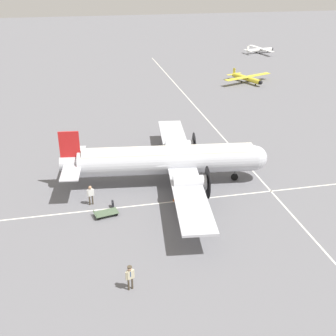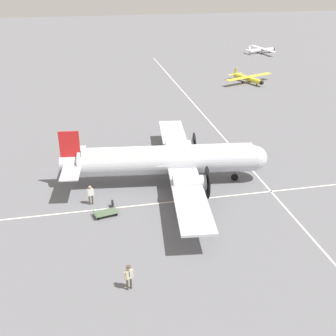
{
  "view_description": "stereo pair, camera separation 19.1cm",
  "coord_description": "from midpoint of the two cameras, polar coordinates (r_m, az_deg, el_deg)",
  "views": [
    {
      "loc": [
        -35.36,
        7.53,
        19.16
      ],
      "look_at": [
        0.0,
        0.0,
        1.62
      ],
      "focal_mm": 45.0,
      "sensor_mm": 36.0,
      "label": 1
    },
    {
      "loc": [
        -35.4,
        7.34,
        19.16
      ],
      "look_at": [
        0.0,
        0.0,
        1.62
      ],
      "focal_mm": 45.0,
      "sensor_mm": 36.0,
      "label": 2
    }
  ],
  "objects": [
    {
      "name": "ground_plane",
      "position": [
        40.91,
        0.13,
        -2.04
      ],
      "size": [
        300.0,
        300.0,
        0.0
      ],
      "primitive_type": "plane",
      "color": "slate"
    },
    {
      "name": "light_aircraft_distant",
      "position": [
        78.04,
        10.92,
        11.84
      ],
      "size": [
        7.61,
        9.86,
        1.97
      ],
      "rotation": [
        0.0,
        0.0,
        3.51
      ],
      "color": "yellow",
      "rests_on": "ground_plane"
    },
    {
      "name": "crew_foreground",
      "position": [
        28.01,
        -5.14,
        -14.23
      ],
      "size": [
        0.39,
        0.6,
        1.85
      ],
      "rotation": [
        0.0,
        0.0,
        1.87
      ],
      "color": "#473D2D",
      "rests_on": "ground_plane"
    },
    {
      "name": "suitcase_near_door",
      "position": [
        37.17,
        -7.38,
        -4.86
      ],
      "size": [
        0.44,
        0.18,
        0.63
      ],
      "color": "#232328",
      "rests_on": "ground_plane"
    },
    {
      "name": "baggage_cart",
      "position": [
        36.04,
        -8.29,
        -6.02
      ],
      "size": [
        1.45,
        2.15,
        0.56
      ],
      "rotation": [
        0.0,
        0.0,
        4.92
      ],
      "color": "#4C6047",
      "rests_on": "ground_plane"
    },
    {
      "name": "light_aircraft_taxiing",
      "position": [
        106.35,
        12.66,
        15.35
      ],
      "size": [
        9.88,
        7.42,
        1.91
      ],
      "rotation": [
        0.0,
        0.0,
        4.88
      ],
      "color": "white",
      "rests_on": "ground_plane"
    },
    {
      "name": "apron_line_northsouth",
      "position": [
        37.83,
        1.26,
        -4.54
      ],
      "size": [
        0.16,
        120.0,
        0.01
      ],
      "color": "silver",
      "rests_on": "ground_plane"
    },
    {
      "name": "airliner_main",
      "position": [
        39.85,
        0.7,
        1.13
      ],
      "size": [
        23.98,
        19.58,
        5.65
      ],
      "rotation": [
        0.0,
        0.0,
        4.59
      ],
      "color": "silver",
      "rests_on": "ground_plane"
    },
    {
      "name": "apron_line_eastwest",
      "position": [
        43.5,
        11.95,
        -0.85
      ],
      "size": [
        120.0,
        0.16,
        0.01
      ],
      "color": "silver",
      "rests_on": "ground_plane"
    },
    {
      "name": "traffic_cone",
      "position": [
        37.82,
        1.14,
        -4.11
      ],
      "size": [
        0.41,
        0.41,
        0.55
      ],
      "color": "orange",
      "rests_on": "ground_plane"
    },
    {
      "name": "passenger_boarding",
      "position": [
        37.44,
        -10.34,
        -3.36
      ],
      "size": [
        0.3,
        0.62,
        1.85
      ],
      "rotation": [
        0.0,
        0.0,
        4.9
      ],
      "color": "#473D2D",
      "rests_on": "ground_plane"
    }
  ]
}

